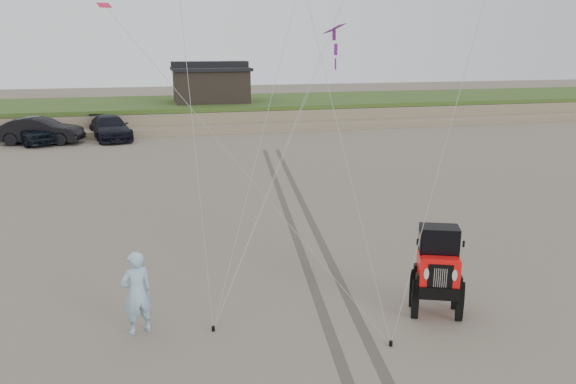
# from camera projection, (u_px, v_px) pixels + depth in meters

# --- Properties ---
(ground) EXTENTS (160.00, 160.00, 0.00)m
(ground) POSITION_uv_depth(u_px,v_px,m) (310.00, 333.00, 12.99)
(ground) COLOR #6B6054
(ground) RESTS_ON ground
(dune_ridge) EXTENTS (160.00, 14.25, 1.73)m
(dune_ridge) POSITION_uv_depth(u_px,v_px,m) (187.00, 112.00, 47.95)
(dune_ridge) COLOR #7A6B54
(dune_ridge) RESTS_ON ground
(cabin) EXTENTS (6.40, 5.40, 3.35)m
(cabin) POSITION_uv_depth(u_px,v_px,m) (211.00, 84.00, 47.33)
(cabin) COLOR black
(cabin) RESTS_ON dune_ridge
(truck_a) EXTENTS (4.38, 5.50, 1.76)m
(truck_a) POSITION_uv_depth(u_px,v_px,m) (30.00, 130.00, 37.57)
(truck_a) COLOR black
(truck_a) RESTS_ON ground
(truck_b) EXTENTS (5.69, 2.99, 1.78)m
(truck_b) POSITION_uv_depth(u_px,v_px,m) (40.00, 131.00, 37.33)
(truck_b) COLOR black
(truck_b) RESTS_ON ground
(truck_c) EXTENTS (3.49, 6.00, 1.63)m
(truck_c) POSITION_uv_depth(u_px,v_px,m) (110.00, 128.00, 39.15)
(truck_c) COLOR black
(truck_c) RESTS_ON ground
(jeep) EXTENTS (3.68, 5.20, 1.78)m
(jeep) POSITION_uv_depth(u_px,v_px,m) (437.00, 281.00, 13.69)
(jeep) COLOR #FF100F
(jeep) RESTS_ON ground
(man) EXTENTS (0.85, 0.71, 1.99)m
(man) POSITION_uv_depth(u_px,v_px,m) (137.00, 293.00, 12.78)
(man) COLOR #8DBADA
(man) RESTS_ON ground
(stake_main) EXTENTS (0.08, 0.08, 0.12)m
(stake_main) POSITION_uv_depth(u_px,v_px,m) (213.00, 329.00, 13.07)
(stake_main) COLOR black
(stake_main) RESTS_ON ground
(stake_aux) EXTENTS (0.08, 0.08, 0.12)m
(stake_aux) POSITION_uv_depth(u_px,v_px,m) (391.00, 343.00, 12.43)
(stake_aux) COLOR black
(stake_aux) RESTS_ON ground
(tire_tracks) EXTENTS (5.22, 29.74, 0.01)m
(tire_tracks) POSITION_uv_depth(u_px,v_px,m) (301.00, 223.00, 20.96)
(tire_tracks) COLOR #4C443D
(tire_tracks) RESTS_ON ground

